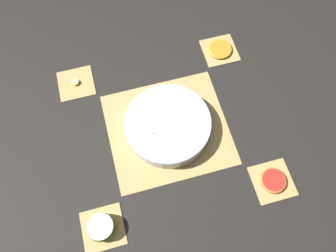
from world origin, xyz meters
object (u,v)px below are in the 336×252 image
object	(u,v)px
banana_coin_single	(75,82)
grapefruit_slice	(273,180)
fruit_salad_bowl	(168,125)
apple_half	(101,227)
orange_slice_whole	(220,49)

from	to	relation	value
banana_coin_single	grapefruit_slice	xyz separation A→B (m)	(-0.56, 0.53, 0.00)
fruit_salad_bowl	banana_coin_single	size ratio (longest dim) A/B	10.19
fruit_salad_bowl	apple_half	size ratio (longest dim) A/B	3.41
banana_coin_single	grapefruit_slice	bearing A→B (deg)	136.43
orange_slice_whole	grapefruit_slice	bearing A→B (deg)	90.00
apple_half	banana_coin_single	distance (m)	0.53
orange_slice_whole	banana_coin_single	xyz separation A→B (m)	(0.56, 0.00, -0.00)
fruit_salad_bowl	grapefruit_slice	size ratio (longest dim) A/B	3.42
banana_coin_single	grapefruit_slice	size ratio (longest dim) A/B	0.34
apple_half	banana_coin_single	bearing A→B (deg)	-90.00
fruit_salad_bowl	orange_slice_whole	size ratio (longest dim) A/B	3.19
fruit_salad_bowl	orange_slice_whole	world-z (taller)	fruit_salad_bowl
apple_half	banana_coin_single	size ratio (longest dim) A/B	2.99
fruit_salad_bowl	grapefruit_slice	distance (m)	0.39
banana_coin_single	fruit_salad_bowl	bearing A→B (deg)	136.39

